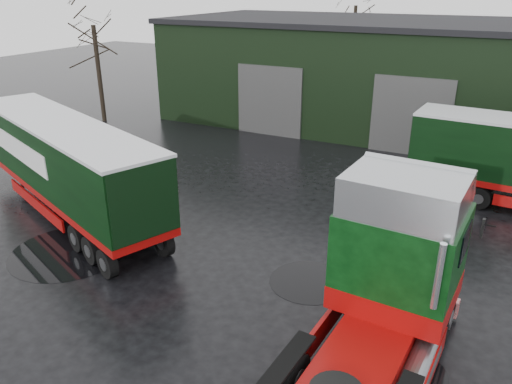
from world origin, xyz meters
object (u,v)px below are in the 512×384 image
hero_tractor (372,298)px  trailer_left (66,169)px  warehouse (433,76)px  tree_back_a (354,30)px  tree_left (97,54)px

hero_tractor → trailer_left: 12.98m
warehouse → hero_tractor: bearing=-83.8°
hero_tractor → tree_back_a: 34.72m
tree_back_a → hero_tractor: bearing=-72.3°
tree_left → warehouse: bearing=22.8°
trailer_left → tree_left: size_ratio=1.41×
hero_tractor → tree_left: (-21.50, 15.00, 2.03)m
trailer_left → hero_tractor: bearing=-84.2°
trailer_left → tree_back_a: bearing=17.6°
hero_tractor → tree_back_a: tree_back_a is taller
warehouse → hero_tractor: 23.15m
hero_tractor → tree_left: tree_left is taller
warehouse → tree_left: tree_left is taller
warehouse → hero_tractor: warehouse is taller
warehouse → tree_back_a: size_ratio=3.41×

